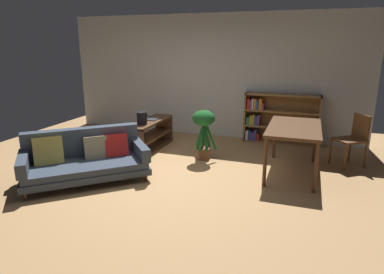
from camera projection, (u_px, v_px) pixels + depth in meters
The scene contains 10 objects.
ground_plane at pixel (162, 175), 5.38m from camera, with size 8.16×8.16×0.00m, color tan.
back_wall_panel at pixel (210, 76), 7.47m from camera, with size 6.80×0.10×2.70m, color silver.
fabric_couch at pixel (85, 158), 5.17m from camera, with size 1.95×1.88×0.76m.
media_console at pixel (150, 135), 6.65m from camera, with size 0.39×1.37×0.59m.
open_laptop at pixel (150, 118), 6.70m from camera, with size 0.41×0.30×0.09m.
desk_speaker at pixel (142, 118), 6.24m from camera, with size 0.19×0.19×0.24m.
potted_floor_plant at pixel (204, 127), 5.99m from camera, with size 0.48×0.49×0.91m.
dining_table at pixel (294, 131), 5.29m from camera, with size 0.80×1.47×0.79m.
dining_chair_near at pixel (353, 137), 5.69m from camera, with size 0.60×0.59×0.90m.
bookshelf at pixel (276, 119), 7.05m from camera, with size 1.54×0.30×1.06m.
Camera 1 is at (2.12, -4.57, 2.05)m, focal length 31.02 mm.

